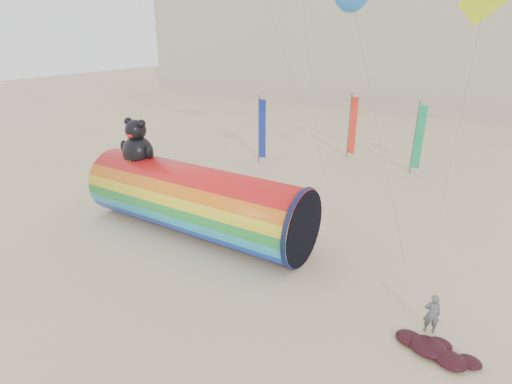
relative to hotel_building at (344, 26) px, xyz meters
The scene contains 6 objects.
ground 48.60m from the hotel_building, 75.36° to the right, with size 160.00×160.00×0.00m, color #CCB58C.
hotel_building is the anchor object (origin of this frame).
windsock_assembly 47.37m from the hotel_building, 78.05° to the right, with size 12.01×3.66×5.54m.
kite_handler 52.57m from the hotel_building, 65.83° to the right, with size 0.54×0.36×1.49m, color #565A5E.
fabric_bundle 53.72m from the hotel_building, 65.94° to the right, with size 2.62×1.35×0.41m.
festival_banners 34.11m from the hotel_building, 69.14° to the right, with size 11.36×4.86×5.20m.
Camera 1 is at (9.86, -13.65, 9.61)m, focal length 28.00 mm.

